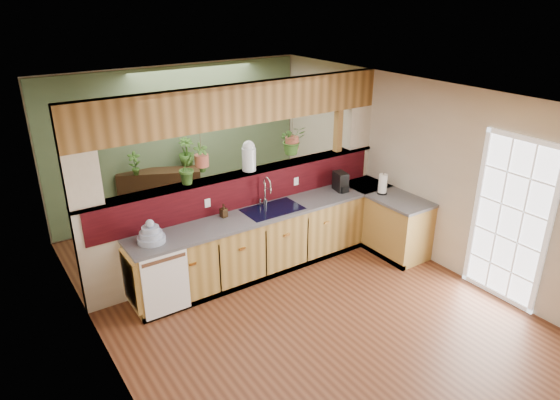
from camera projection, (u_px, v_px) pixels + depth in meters
ground at (298, 303)px, 6.40m from camera, size 4.60×7.00×0.01m
ceiling at (301, 102)px, 5.39m from camera, size 4.60×7.00×0.01m
wall_back at (180, 142)px, 8.57m from camera, size 4.60×0.02×2.60m
wall_left at (103, 267)px, 4.72m from camera, size 0.02×7.00×2.60m
wall_right at (431, 174)px, 7.08m from camera, size 0.02×7.00×2.60m
pass_through_partition at (245, 185)px, 6.98m from camera, size 4.60×0.21×2.60m
pass_through_ledge at (242, 173)px, 6.90m from camera, size 4.60×0.21×0.04m
header_beam at (240, 105)px, 6.53m from camera, size 4.60×0.15×0.55m
sage_backwall at (181, 142)px, 8.55m from camera, size 4.55×0.02×2.55m
countertop at (310, 231)px, 7.32m from camera, size 4.14×1.52×0.90m
dishwasher at (166, 285)px, 5.97m from camera, size 0.58×0.03×0.82m
navy_sink at (273, 214)px, 6.96m from camera, size 0.82×0.50×0.18m
french_door at (509, 223)px, 6.17m from camera, size 0.06×1.02×2.16m
framed_print at (131, 281)px, 4.02m from camera, size 0.04×0.35×0.45m
faucet at (266, 190)px, 6.96m from camera, size 0.19×0.19×0.43m
dish_stack at (151, 235)px, 6.00m from camera, size 0.34×0.34×0.30m
soap_dispenser at (224, 211)px, 6.66m from camera, size 0.10×0.10×0.18m
coffee_maker at (341, 182)px, 7.52m from camera, size 0.15×0.26×0.29m
paper_towel at (383, 184)px, 7.40m from camera, size 0.15×0.15×0.32m
glass_jar at (249, 156)px, 6.86m from camera, size 0.19×0.19×0.43m
ledge_plant_left at (188, 168)px, 6.39m from camera, size 0.28×0.25×0.44m
hanging_plant_a at (201, 149)px, 6.41m from camera, size 0.22×0.18×0.51m
hanging_plant_b at (292, 128)px, 7.13m from camera, size 0.44×0.40×0.54m
shelving_console at (161, 196)px, 8.43m from camera, size 1.38×0.89×0.90m
shelf_plant_a at (135, 163)px, 7.98m from camera, size 0.24×0.20×0.39m
shelf_plant_b at (186, 152)px, 8.42m from camera, size 0.29×0.29×0.48m
floor_plant at (259, 189)px, 8.95m from camera, size 0.84×0.76×0.83m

